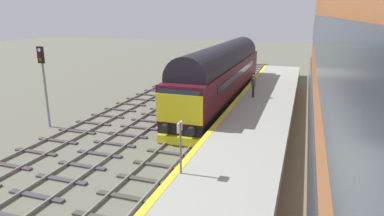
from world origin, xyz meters
TOP-DOWN VIEW (x-y plane):
  - ground_plane at (0.00, 0.00)m, footprint 140.00×140.00m
  - track_main at (0.00, 0.00)m, footprint 2.50×60.00m
  - track_adjacent_west at (-3.35, 0.00)m, footprint 2.50×60.00m
  - track_adjacent_far_west at (-6.57, 0.00)m, footprint 2.50×60.00m
  - station_platform at (3.60, 0.00)m, footprint 4.00×44.00m
  - station_building at (9.13, -2.40)m, footprint 5.14×36.70m
  - diesel_locomotive at (0.00, 7.05)m, footprint 2.74×19.40m
  - signal_post_near at (-8.83, -2.23)m, footprint 0.44×0.22m
  - platform_number_sign at (1.95, -7.44)m, footprint 0.10×0.44m
  - waiting_passenger at (2.69, 5.77)m, footprint 0.44×0.48m

SIDE VIEW (x-z plane):
  - ground_plane at x=0.00m, z-range 0.00..0.00m
  - track_adjacent_west at x=-3.35m, z-range -0.02..0.13m
  - track_main at x=0.00m, z-range -0.02..0.13m
  - track_adjacent_far_west at x=-6.57m, z-range -0.02..0.13m
  - station_platform at x=3.60m, z-range 0.00..1.01m
  - waiting_passenger at x=2.69m, z-range 1.17..2.81m
  - platform_number_sign at x=1.95m, z-range 1.34..3.36m
  - diesel_locomotive at x=0.00m, z-range 0.15..4.83m
  - signal_post_near at x=-8.83m, z-range 0.69..5.71m
  - station_building at x=9.13m, z-range 0.00..11.12m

